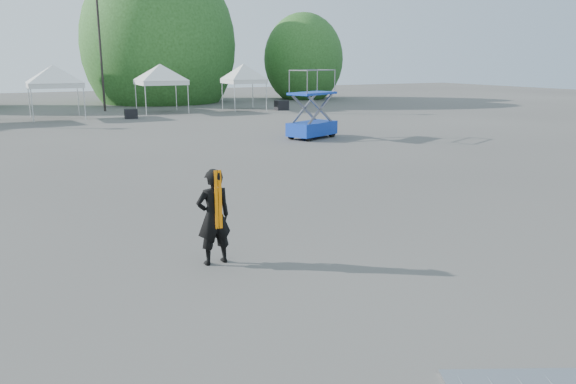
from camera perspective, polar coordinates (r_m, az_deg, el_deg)
name	(u,v)px	position (r m, az deg, el deg)	size (l,w,h in m)	color
ground	(226,244)	(11.46, -6.33, -5.25)	(120.00, 120.00, 0.00)	#474442
light_pole_east	(99,32)	(42.77, -18.64, 15.18)	(0.60, 0.25, 9.80)	black
tree_mid_e	(159,45)	(50.83, -12.96, 14.36)	(5.12, 5.12, 7.79)	#382314
tree_far_e	(303,59)	(53.78, 1.57, 13.31)	(3.84, 3.84, 5.84)	#382314
tent_e	(53,69)	(38.22, -22.74, 11.46)	(4.45, 4.45, 3.88)	silver
tent_f	(160,68)	(40.41, -12.86, 12.19)	(4.40, 4.40, 3.88)	silver
tent_g	(244,68)	(41.74, -4.54, 12.49)	(3.77, 3.77, 3.88)	silver
man	(214,217)	(10.16, -7.56, -2.50)	(0.67, 0.46, 1.76)	black
scissor_lift	(312,104)	(26.51, 2.48, 8.91)	(2.74, 2.11, 3.17)	#0C2AA3
crate_mid	(131,114)	(36.90, -15.66, 7.66)	(0.77, 0.60, 0.60)	black
crate_east	(282,105)	(41.67, -0.66, 8.81)	(0.91, 0.70, 0.70)	black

